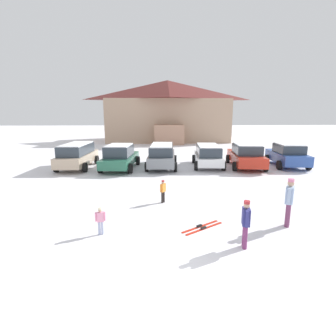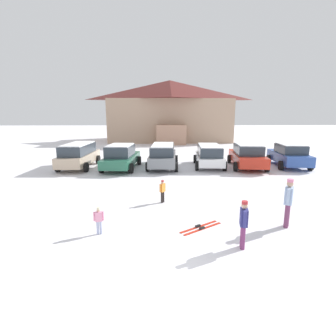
{
  "view_description": "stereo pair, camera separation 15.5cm",
  "coord_description": "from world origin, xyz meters",
  "views": [
    {
      "loc": [
        -0.31,
        -5.27,
        3.78
      ],
      "look_at": [
        0.21,
        7.01,
        1.21
      ],
      "focal_mm": 28.0,
      "sensor_mm": 36.0,
      "label": 1
    },
    {
      "loc": [
        -0.16,
        -5.27,
        3.78
      ],
      "look_at": [
        0.21,
        7.01,
        1.21
      ],
      "focal_mm": 28.0,
      "sensor_mm": 36.0,
      "label": 2
    }
  ],
  "objects": [
    {
      "name": "ground",
      "position": [
        0.0,
        0.0,
        0.0
      ],
      "size": [
        160.0,
        160.0,
        0.0
      ],
      "primitive_type": "plane",
      "color": "white"
    },
    {
      "name": "ski_lodge",
      "position": [
        1.19,
        32.13,
        4.16
      ],
      "size": [
        16.63,
        10.94,
        8.21
      ],
      "color": "tan",
      "rests_on": "ground"
    },
    {
      "name": "parked_beige_suv",
      "position": [
        -5.91,
        13.12,
        0.92
      ],
      "size": [
        2.23,
        4.76,
        1.72
      ],
      "color": "#C0A78C",
      "rests_on": "ground"
    },
    {
      "name": "parked_green_coupe",
      "position": [
        -2.87,
        12.63,
        0.85
      ],
      "size": [
        2.51,
        4.79,
        1.7
      ],
      "color": "#28644B",
      "rests_on": "ground"
    },
    {
      "name": "parked_grey_wagon",
      "position": [
        0.03,
        13.06,
        0.89
      ],
      "size": [
        2.33,
        4.75,
        1.64
      ],
      "color": "gray",
      "rests_on": "ground"
    },
    {
      "name": "parked_white_suv",
      "position": [
        3.33,
        13.14,
        0.85
      ],
      "size": [
        2.34,
        4.48,
        1.57
      ],
      "color": "white",
      "rests_on": "ground"
    },
    {
      "name": "parked_red_sedan",
      "position": [
        6.0,
        12.86,
        0.85
      ],
      "size": [
        2.64,
        4.96,
        1.69
      ],
      "color": "red",
      "rests_on": "ground"
    },
    {
      "name": "parked_blue_hatchback",
      "position": [
        9.1,
        13.03,
        0.84
      ],
      "size": [
        2.47,
        4.37,
        1.66
      ],
      "color": "#2F509E",
      "rests_on": "ground"
    },
    {
      "name": "skier_adult_in_blue_parka",
      "position": [
        4.1,
        2.91,
        0.94
      ],
      "size": [
        0.42,
        0.54,
        1.67
      ],
      "color": "#6F365A",
      "rests_on": "ground"
    },
    {
      "name": "skier_teen_in_navy_coat",
      "position": [
        2.17,
        1.53,
        0.79
      ],
      "size": [
        0.27,
        0.51,
        1.41
      ],
      "color": "#712F5F",
      "rests_on": "ground"
    },
    {
      "name": "skier_child_in_pink_snowsuit",
      "position": [
        -2.11,
        2.54,
        0.5
      ],
      "size": [
        0.33,
        0.17,
        0.89
      ],
      "color": "#A4AED0",
      "rests_on": "ground"
    },
    {
      "name": "skier_child_in_orange_jacket",
      "position": [
        -0.07,
        5.49,
        0.56
      ],
      "size": [
        0.26,
        0.3,
        0.99
      ],
      "color": "black",
      "rests_on": "ground"
    },
    {
      "name": "pair_of_skis",
      "position": [
        1.18,
        2.88,
        0.02
      ],
      "size": [
        1.5,
        1.16,
        0.08
      ],
      "color": "red",
      "rests_on": "ground"
    }
  ]
}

